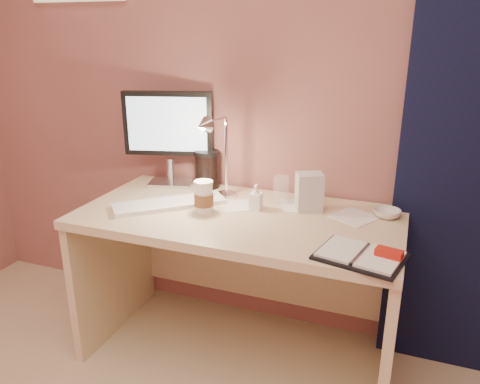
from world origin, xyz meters
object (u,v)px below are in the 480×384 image
(dark_jar, at_px, (207,171))
(coffee_cup, at_px, (204,197))
(desk, at_px, (244,253))
(monitor, at_px, (168,130))
(lotion_bottle, at_px, (256,197))
(keyboard, at_px, (169,204))
(product_box, at_px, (309,192))
(clear_cup, at_px, (281,189))
(desk_lamp, at_px, (223,150))
(planner, at_px, (363,255))
(bowl, at_px, (387,213))

(dark_jar, bearing_deg, coffee_cup, -68.36)
(desk, relative_size, monitor, 2.93)
(lotion_bottle, bearing_deg, keyboard, -165.76)
(lotion_bottle, bearing_deg, dark_jar, 147.39)
(monitor, distance_m, product_box, 0.79)
(clear_cup, xyz_separation_m, dark_jar, (-0.41, 0.08, 0.02))
(product_box, relative_size, desk_lamp, 0.41)
(monitor, xyz_separation_m, product_box, (0.75, -0.11, -0.20))
(monitor, distance_m, keyboard, 0.43)
(planner, bearing_deg, monitor, 166.57)
(planner, bearing_deg, desk, 163.39)
(desk, distance_m, bowl, 0.67)
(keyboard, distance_m, lotion_bottle, 0.40)
(coffee_cup, xyz_separation_m, dark_jar, (-0.12, 0.31, 0.02))
(clear_cup, bearing_deg, coffee_cup, -141.60)
(planner, bearing_deg, desk_lamp, 166.02)
(bowl, relative_size, dark_jar, 0.67)
(monitor, xyz_separation_m, coffee_cup, (0.32, -0.29, -0.22))
(coffee_cup, relative_size, lotion_bottle, 1.21)
(keyboard, relative_size, bowl, 4.41)
(coffee_cup, height_order, bowl, coffee_cup)
(monitor, distance_m, coffee_cup, 0.49)
(dark_jar, bearing_deg, lotion_bottle, -32.61)
(clear_cup, height_order, lotion_bottle, clear_cup)
(product_box, distance_m, desk_lamp, 0.42)
(dark_jar, relative_size, desk_lamp, 0.42)
(bowl, xyz_separation_m, desk_lamp, (-0.72, -0.09, 0.24))
(planner, height_order, clear_cup, clear_cup)
(clear_cup, xyz_separation_m, product_box, (0.14, -0.05, 0.02))
(desk, bearing_deg, coffee_cup, -148.58)
(coffee_cup, xyz_separation_m, clear_cup, (0.29, 0.23, -0.00))
(dark_jar, height_order, desk_lamp, desk_lamp)
(planner, distance_m, bowl, 0.43)
(monitor, bearing_deg, desk, -37.35)
(coffee_cup, height_order, product_box, product_box)
(coffee_cup, bearing_deg, keyboard, 179.77)
(keyboard, bearing_deg, dark_jar, 39.15)
(desk, distance_m, desk_lamp, 0.49)
(dark_jar, relative_size, product_box, 1.01)
(desk, distance_m, lotion_bottle, 0.29)
(coffee_cup, relative_size, clear_cup, 1.12)
(keyboard, height_order, planner, planner)
(desk, relative_size, dark_jar, 8.24)
(desk, bearing_deg, product_box, 16.65)
(desk_lamp, bearing_deg, coffee_cup, -97.09)
(desk, distance_m, keyboard, 0.42)
(bowl, relative_size, product_box, 0.68)
(keyboard, relative_size, desk_lamp, 1.24)
(desk, xyz_separation_m, monitor, (-0.48, 0.19, 0.51))
(coffee_cup, distance_m, dark_jar, 0.33)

